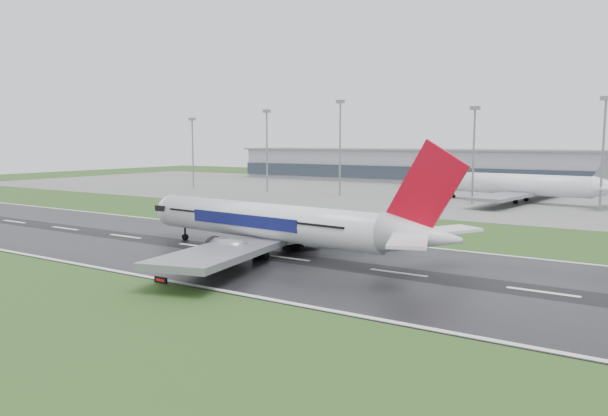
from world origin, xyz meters
The scene contains 12 objects.
ground centered at (0.00, 0.00, 0.00)m, with size 520.00×520.00×0.00m, color #26481A.
runway centered at (0.00, 0.00, 0.05)m, with size 400.00×45.00×0.10m, color black.
apron centered at (0.00, 125.00, 0.04)m, with size 400.00×130.00×0.08m, color slate.
terminal centered at (0.00, 185.00, 7.50)m, with size 240.00×36.00×15.00m, color gray.
main_airliner centered at (18.17, 1.50, 9.44)m, with size 63.26×60.25×18.68m, color silver, non-canonical shape.
parked_airliner centered at (32.80, 111.53, 9.33)m, with size 63.13×58.78×18.50m, color white, non-canonical shape.
runway_sign centered at (15.36, -23.56, 0.52)m, with size 2.30×0.26×1.04m, color black, non-canonical shape.
floodmast_0 centered at (-96.57, 100.00, 14.00)m, with size 0.64×0.64×27.99m, color gray.
floodmast_1 centered at (-57.93, 100.00, 15.10)m, with size 0.64×0.64×30.19m, color gray.
floodmast_2 centered at (-25.92, 100.00, 16.29)m, with size 0.64×0.64×32.57m, color gray.
floodmast_3 centered at (21.20, 100.00, 14.44)m, with size 0.64×0.64×28.89m, color gray.
floodmast_4 centered at (56.72, 100.00, 15.22)m, with size 0.64×0.64×30.45m, color gray.
Camera 1 is at (73.02, -76.99, 19.37)m, focal length 33.79 mm.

